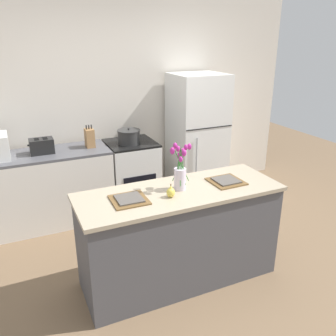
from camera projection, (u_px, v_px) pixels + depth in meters
name	position (u px, v px, depth m)	size (l,w,h in m)	color
ground_plane	(179.00, 277.00, 3.39)	(10.00, 10.00, 0.00)	brown
back_wall	(112.00, 101.00, 4.61)	(5.20, 0.08, 2.70)	silver
kitchen_island	(179.00, 235.00, 3.23)	(1.80, 0.66, 0.90)	#4C4C51
back_counter	(39.00, 190.00, 4.18)	(1.68, 0.60, 0.89)	silver
stove_range	(132.00, 175.00, 4.63)	(0.60, 0.61, 0.89)	silver
refrigerator	(197.00, 137.00, 4.86)	(0.68, 0.67, 1.69)	white
flower_vase	(180.00, 171.00, 3.04)	(0.17, 0.16, 0.42)	silver
pear_figurine	(171.00, 192.00, 2.93)	(0.07, 0.07, 0.12)	#E5CC4C
plate_setting_left	(129.00, 199.00, 2.88)	(0.29, 0.29, 0.02)	brown
plate_setting_right	(226.00, 181.00, 3.24)	(0.29, 0.29, 0.02)	brown
toaster	(42.00, 146.00, 4.03)	(0.28, 0.18, 0.17)	black
cooking_pot	(129.00, 137.00, 4.39)	(0.28, 0.28, 0.20)	#2D2D2D
knife_block	(90.00, 138.00, 4.25)	(0.10, 0.14, 0.27)	#A37547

